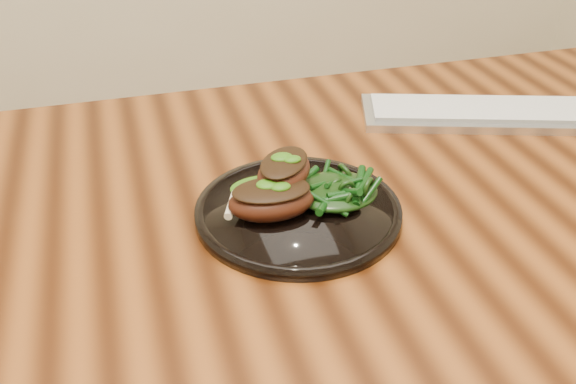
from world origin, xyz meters
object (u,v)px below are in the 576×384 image
at_px(greens_heap, 336,186).
at_px(keyboard, 488,113).
at_px(desk, 279,255).
at_px(plate, 298,211).
at_px(lamb_chop_front, 271,199).

xyz_separation_m(greens_heap, keyboard, (0.33, 0.18, -0.02)).
bearing_deg(desk, plate, -65.02).
bearing_deg(keyboard, greens_heap, -151.05).
bearing_deg(greens_heap, keyboard, 28.95).
relative_size(desk, keyboard, 3.79).
height_order(plate, greens_heap, greens_heap).
xyz_separation_m(desk, greens_heap, (0.07, -0.03, 0.12)).
height_order(desk, keyboard, keyboard).
distance_m(desk, keyboard, 0.43).
xyz_separation_m(plate, lamb_chop_front, (-0.04, -0.01, 0.03)).
relative_size(plate, keyboard, 0.61).
distance_m(plate, keyboard, 0.42).
relative_size(desk, lamb_chop_front, 14.13).
distance_m(desk, plate, 0.10).
height_order(greens_heap, keyboard, greens_heap).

